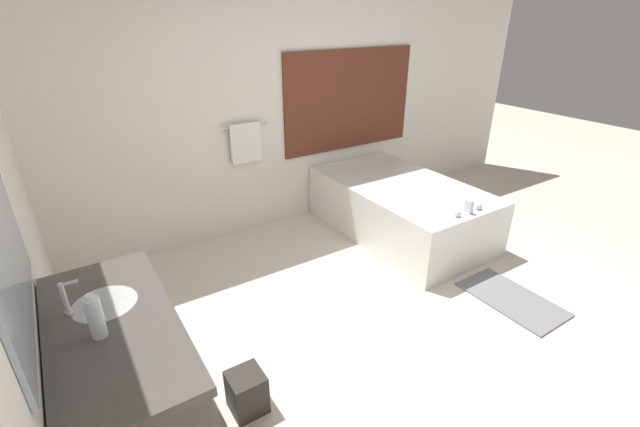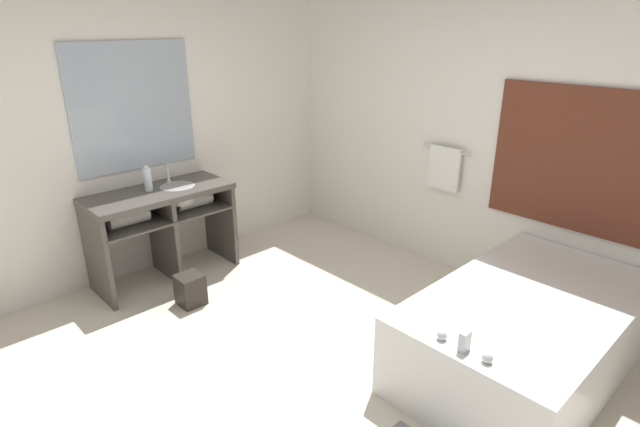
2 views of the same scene
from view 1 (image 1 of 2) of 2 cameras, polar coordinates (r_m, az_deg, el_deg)
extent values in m
plane|color=beige|center=(3.42, 11.68, -14.99)|extent=(16.00, 16.00, 0.00)
cube|color=white|center=(4.52, -7.07, 14.63)|extent=(7.40, 0.06, 2.70)
cube|color=brown|center=(5.02, 4.02, 14.85)|extent=(1.70, 0.02, 1.10)
cylinder|color=silver|center=(4.38, -10.09, 11.40)|extent=(0.50, 0.02, 0.02)
cube|color=white|center=(4.42, -9.87, 9.24)|extent=(0.32, 0.04, 0.40)
cube|color=#4C4742|center=(2.33, -25.97, -13.59)|extent=(0.57, 1.26, 0.05)
cube|color=#4C4742|center=(2.46, -24.99, -17.49)|extent=(0.55, 1.19, 0.02)
cylinder|color=white|center=(2.51, -26.44, -12.02)|extent=(0.31, 0.31, 0.15)
cube|color=#4C4742|center=(2.60, -24.08, -20.95)|extent=(0.53, 0.04, 0.80)
cube|color=#4C4742|center=(3.07, -26.24, -13.36)|extent=(0.53, 0.04, 0.80)
cylinder|color=white|center=(2.18, -22.69, -20.87)|extent=(0.13, 0.35, 0.13)
cylinder|color=white|center=(2.66, -25.55, -11.85)|extent=(0.13, 0.35, 0.13)
cylinder|color=silver|center=(2.47, -30.46, -11.32)|extent=(0.04, 0.04, 0.02)
cylinder|color=silver|center=(2.42, -30.93, -9.59)|extent=(0.02, 0.02, 0.16)
cube|color=silver|center=(2.38, -30.36, -7.97)|extent=(0.07, 0.01, 0.01)
cube|color=white|center=(4.63, 10.60, 0.72)|extent=(1.09, 1.90, 0.56)
ellipsoid|color=white|center=(4.58, 10.73, 2.22)|extent=(0.79, 1.37, 0.30)
cube|color=silver|center=(3.98, 19.23, 0.84)|extent=(0.04, 0.07, 0.12)
sphere|color=silver|center=(3.89, 17.86, -0.02)|extent=(0.06, 0.06, 0.06)
sphere|color=silver|center=(4.10, 20.41, 0.90)|extent=(0.06, 0.06, 0.06)
cylinder|color=white|center=(2.21, -27.75, -12.17)|extent=(0.07, 0.07, 0.21)
cylinder|color=white|center=(2.14, -28.37, -9.75)|extent=(0.04, 0.04, 0.02)
cube|color=#2D2823|center=(2.80, -9.72, -22.42)|extent=(0.20, 0.20, 0.27)
cube|color=slate|center=(3.98, 24.17, -10.35)|extent=(0.46, 0.81, 0.02)
camera|label=2|loc=(4.05, 59.85, 14.37)|focal=28.00mm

